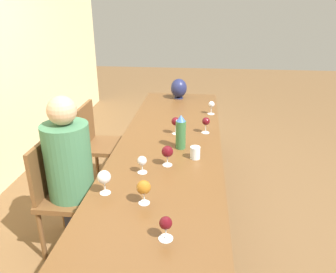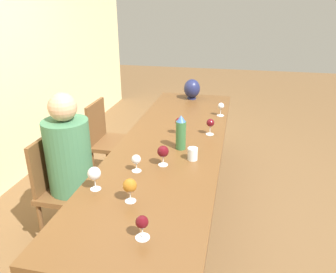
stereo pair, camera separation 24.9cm
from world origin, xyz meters
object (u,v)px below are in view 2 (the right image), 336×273
(water_tumbler, at_px, (193,154))
(chair_near, at_px, (65,186))
(wine_glass_0, at_px, (142,223))
(wine_glass_6, at_px, (130,186))
(chair_far, at_px, (110,139))
(wine_glass_1, at_px, (221,107))
(wine_glass_3, at_px, (210,123))
(wine_glass_2, at_px, (179,122))
(water_bottle, at_px, (181,133))
(wine_glass_4, at_px, (163,152))
(vase, at_px, (192,89))
(wine_glass_7, at_px, (94,174))
(wine_glass_5, at_px, (136,160))
(person_near, at_px, (72,166))

(water_tumbler, bearing_deg, chair_near, 98.06)
(wine_glass_0, bearing_deg, wine_glass_6, 28.58)
(wine_glass_6, bearing_deg, chair_far, 26.58)
(water_tumbler, xyz_separation_m, chair_near, (-0.14, 0.97, -0.31))
(wine_glass_1, distance_m, wine_glass_3, 0.52)
(wine_glass_0, height_order, wine_glass_2, wine_glass_2)
(wine_glass_0, bearing_deg, water_tumbler, -7.31)
(wine_glass_2, bearing_deg, water_tumbler, -158.31)
(wine_glass_1, distance_m, chair_near, 1.63)
(wine_glass_0, xyz_separation_m, chair_near, (0.75, 0.85, -0.35))
(water_tumbler, height_order, wine_glass_1, wine_glass_1)
(wine_glass_0, height_order, chair_near, chair_near)
(water_tumbler, distance_m, wine_glass_3, 0.51)
(water_bottle, distance_m, chair_near, 0.98)
(water_bottle, bearing_deg, wine_glass_4, 166.57)
(wine_glass_3, bearing_deg, wine_glass_6, 162.72)
(wine_glass_2, bearing_deg, wine_glass_4, 179.30)
(wine_glass_3, bearing_deg, wine_glass_4, 157.43)
(vase, xyz_separation_m, wine_glass_7, (-2.08, 0.28, -0.01))
(wine_glass_2, xyz_separation_m, wine_glass_5, (-0.70, 0.16, -0.03))
(water_tumbler, height_order, person_near, person_near)
(person_near, bearing_deg, chair_near, 90.00)
(wine_glass_1, xyz_separation_m, wine_glass_2, (-0.57, 0.31, 0.01))
(wine_glass_1, xyz_separation_m, chair_far, (-0.23, 1.10, -0.36))
(wine_glass_3, bearing_deg, wine_glass_5, 151.08)
(water_bottle, relative_size, wine_glass_6, 1.88)
(wine_glass_5, distance_m, person_near, 0.58)
(wine_glass_0, relative_size, wine_glass_4, 0.86)
(wine_glass_2, relative_size, chair_far, 0.17)
(wine_glass_1, bearing_deg, water_tumbler, 172.72)
(wine_glass_5, height_order, chair_far, chair_far)
(vase, bearing_deg, chair_near, 156.70)
(wine_glass_0, distance_m, wine_glass_5, 0.68)
(vase, xyz_separation_m, wine_glass_1, (-0.53, -0.37, -0.03))
(wine_glass_0, bearing_deg, person_near, 45.89)
(wine_glass_3, height_order, wine_glass_4, wine_glass_4)
(wine_glass_5, relative_size, wine_glass_7, 0.80)
(water_tumbler, distance_m, wine_glass_0, 0.89)
(wine_glass_4, bearing_deg, chair_far, 40.25)
(wine_glass_4, xyz_separation_m, chair_near, (-0.01, 0.78, -0.36))
(water_bottle, relative_size, person_near, 0.22)
(wine_glass_3, relative_size, person_near, 0.11)
(wine_glass_5, height_order, chair_near, chair_near)
(wine_glass_7, bearing_deg, chair_near, 49.32)
(water_tumbler, bearing_deg, wine_glass_0, 172.69)
(wine_glass_7, bearing_deg, vase, -7.68)
(water_bottle, distance_m, wine_glass_7, 0.80)
(wine_glass_4, bearing_deg, wine_glass_0, -174.41)
(wine_glass_1, distance_m, person_near, 1.55)
(wine_glass_0, xyz_separation_m, wine_glass_4, (0.76, 0.07, 0.01))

